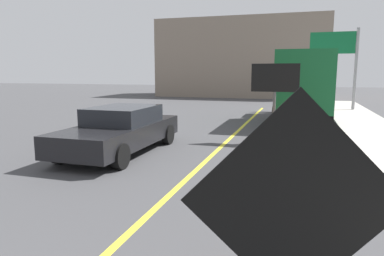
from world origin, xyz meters
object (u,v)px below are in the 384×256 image
traffic_cone_near_sign (251,244)px  highway_guide_sign (343,55)px  roadwork_sign (294,208)px  box_truck (303,85)px  pickup_car (121,130)px  arrow_board_trailer (273,129)px  traffic_cone_mid_lane (276,180)px  traffic_cone_far_lane (291,148)px

traffic_cone_near_sign → highway_guide_sign: bearing=81.7°
roadwork_sign → box_truck: size_ratio=0.34×
pickup_car → highway_guide_sign: highway_guide_sign is taller
pickup_car → highway_guide_sign: (7.48, 13.95, 2.72)m
arrow_board_trailer → traffic_cone_mid_lane: 5.53m
traffic_cone_far_lane → highway_guide_sign: bearing=79.3°
pickup_car → traffic_cone_mid_lane: 5.44m
arrow_board_trailer → traffic_cone_near_sign: (0.36, -8.24, -0.12)m
pickup_car → traffic_cone_far_lane: bearing=7.4°
pickup_car → traffic_cone_far_lane: pickup_car is taller
box_truck → traffic_cone_far_lane: size_ratio=10.54×
highway_guide_sign → traffic_cone_mid_lane: (-2.72, -16.54, -3.08)m
box_truck → highway_guide_sign: bearing=67.7°
roadwork_sign → pickup_car: 8.60m
pickup_car → box_truck: bearing=58.3°
arrow_board_trailer → pickup_car: bearing=-145.9°
pickup_car → traffic_cone_near_sign: 7.08m
box_truck → traffic_cone_near_sign: (-0.57, -13.79, -1.44)m
traffic_cone_near_sign → traffic_cone_far_lane: traffic_cone_near_sign is taller
roadwork_sign → traffic_cone_far_lane: (-0.17, 7.50, -1.15)m
arrow_board_trailer → traffic_cone_mid_lane: (0.46, -5.51, -0.13)m
box_truck → arrow_board_trailer: bearing=-99.5°
box_truck → traffic_cone_mid_lane: (-0.47, -11.06, -1.45)m
box_truck → pickup_car: box_truck is taller
box_truck → traffic_cone_near_sign: size_ratio=9.56×
roadwork_sign → traffic_cone_mid_lane: 4.42m
arrow_board_trailer → pickup_car: arrow_board_trailer is taller
arrow_board_trailer → traffic_cone_near_sign: size_ratio=3.71×
arrow_board_trailer → traffic_cone_far_lane: (0.67, -2.27, -0.16)m
box_truck → traffic_cone_near_sign: 13.87m
pickup_car → traffic_cone_mid_lane: pickup_car is taller
pickup_car → traffic_cone_near_sign: size_ratio=6.79×
traffic_cone_near_sign → traffic_cone_mid_lane: traffic_cone_near_sign is taller
roadwork_sign → arrow_board_trailer: bearing=94.9°
box_truck → highway_guide_sign: highway_guide_sign is taller
arrow_board_trailer → box_truck: (0.92, 5.55, 1.32)m
traffic_cone_near_sign → traffic_cone_mid_lane: bearing=87.9°
arrow_board_trailer → traffic_cone_mid_lane: arrow_board_trailer is taller
traffic_cone_mid_lane → box_truck: bearing=87.6°
box_truck → roadwork_sign: bearing=-90.3°
arrow_board_trailer → highway_guide_sign: (3.17, 11.03, 2.94)m
highway_guide_sign → traffic_cone_mid_lane: size_ratio=7.09×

